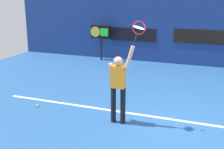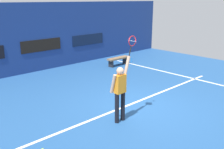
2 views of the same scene
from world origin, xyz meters
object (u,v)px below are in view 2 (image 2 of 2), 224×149
Objects in this scene: tennis_racket at (132,42)px; court_bench at (118,59)px; water_bottle at (131,60)px; tennis_player at (120,90)px.

tennis_racket is 6.83m from court_bench.
water_bottle is (1.09, 0.00, -0.22)m from court_bench.
tennis_racket is (0.47, -0.00, 1.35)m from tennis_player.
tennis_player is 1.41× the size of court_bench.
tennis_racket is 7.63m from water_bottle.
tennis_racket reaches higher than tennis_player.
tennis_racket is 0.45× the size of court_bench.
court_bench is at bearing 48.66° from tennis_racket.
tennis_racket is at bearing -0.51° from tennis_player.
water_bottle is (5.87, 4.89, -0.89)m from tennis_player.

